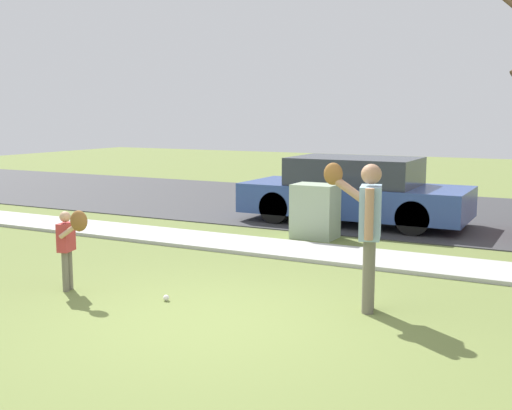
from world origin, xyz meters
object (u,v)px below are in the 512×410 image
Objects in this scene: baseball at (166,298)px; utility_cabinet at (315,211)px; person_child at (70,238)px; parked_wagon_blue at (354,191)px; person_adult at (366,221)px.

utility_cabinet reaches higher than baseball.
utility_cabinet is (0.10, 4.42, 0.45)m from baseball.
utility_cabinet is at bearing 88.72° from baseball.
person_child is at bearing -106.71° from utility_cabinet.
baseball is 6.23m from parked_wagon_blue.
baseball is 4.44m from utility_cabinet.
baseball is (-2.21, -0.75, -0.99)m from person_adult.
baseball is at bearing -91.28° from utility_cabinet.
person_child is 1.08× the size of utility_cabinet.
baseball is at bearing -5.08° from person_child.
person_child is 6.58m from parked_wagon_blue.
baseball is (1.29, 0.22, -0.65)m from person_child.
utility_cabinet is at bearing 58.74° from person_child.
person_child reaches higher than baseball.
parked_wagon_blue is (1.51, 6.41, -0.02)m from person_child.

